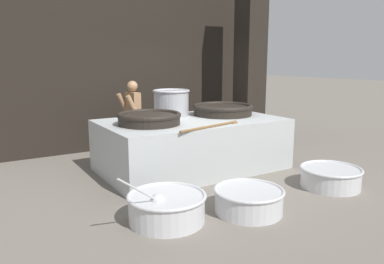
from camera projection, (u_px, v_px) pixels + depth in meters
The scene contains 12 objects.
ground_plane at pixel (192, 168), 6.88m from camera, with size 60.00×60.00×0.00m, color slate.
back_wall at pixel (137, 62), 8.51m from camera, with size 6.62×0.24×3.84m, color black.
support_pillar at pixel (250, 62), 8.54m from camera, with size 0.54×0.54×3.84m, color black.
hearth_platform at pixel (192, 144), 6.79m from camera, with size 3.20×1.89×0.91m.
giant_wok_near at pixel (149, 118), 6.18m from camera, with size 1.06×1.06×0.20m.
giant_wok_far at pixel (223, 109), 7.23m from camera, with size 1.16×1.16×0.21m.
stock_pot at pixel (171, 102), 7.09m from camera, with size 0.70×0.70×0.50m.
stirring_paddle at pixel (213, 126), 5.94m from camera, with size 1.28×0.38×0.04m.
cook at pixel (133, 116), 7.56m from camera, with size 0.37×0.57×1.56m.
prep_bowl_vegetables at pixel (167, 206), 4.60m from camera, with size 1.23×0.99×0.76m.
prep_bowl_meat at pixel (249, 199), 4.88m from camera, with size 0.93×0.93×0.32m.
prep_bowl_extra at pixel (331, 176), 5.85m from camera, with size 0.95×0.95×0.32m.
Camera 1 is at (-3.46, -5.65, 1.98)m, focal length 35.00 mm.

